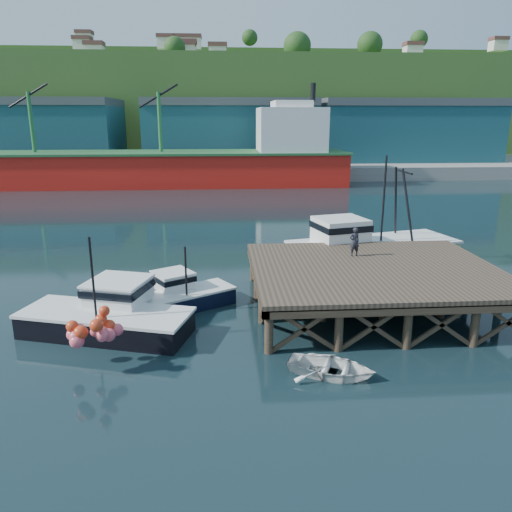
{
  "coord_description": "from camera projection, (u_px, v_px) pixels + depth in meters",
  "views": [
    {
      "loc": [
        -2.07,
        -23.03,
        9.21
      ],
      "look_at": [
        -0.22,
        2.0,
        2.22
      ],
      "focal_mm": 35.0,
      "sensor_mm": 36.0,
      "label": 1
    }
  ],
  "objects": [
    {
      "name": "cargo_ship",
      "position": [
        173.0,
        161.0,
        69.37
      ],
      "size": [
        55.5,
        10.0,
        13.75
      ],
      "color": "red",
      "rests_on": "ground"
    },
    {
      "name": "wharf",
      "position": [
        376.0,
        271.0,
        24.43
      ],
      "size": [
        12.0,
        10.0,
        2.62
      ],
      "color": "brown",
      "rests_on": "ground"
    },
    {
      "name": "hillside",
      "position": [
        227.0,
        110.0,
        117.86
      ],
      "size": [
        220.0,
        50.0,
        22.0
      ],
      "primitive_type": "cube",
      "color": "#2D511E",
      "rests_on": "ground"
    },
    {
      "name": "warehouse_right",
      "position": [
        401.0,
        133.0,
        87.57
      ],
      "size": [
        30.0,
        16.0,
        9.0
      ],
      "primitive_type": "cube",
      "color": "#1A4856",
      "rests_on": "far_quay"
    },
    {
      "name": "dinghy",
      "position": [
        331.0,
        367.0,
        18.37
      ],
      "size": [
        3.87,
        3.41,
        0.67
      ],
      "primitive_type": "imported",
      "rotation": [
        0.0,
        0.0,
        1.15
      ],
      "color": "white",
      "rests_on": "ground"
    },
    {
      "name": "warehouse_mid",
      "position": [
        230.0,
        134.0,
        85.44
      ],
      "size": [
        28.0,
        16.0,
        9.0
      ],
      "primitive_type": "cube",
      "color": "#1A4856",
      "rests_on": "far_quay"
    },
    {
      "name": "boat_black",
      "position": [
        109.0,
        314.0,
        21.99
      ],
      "size": [
        7.88,
        6.53,
        4.58
      ],
      "rotation": [
        0.0,
        0.0,
        -0.29
      ],
      "color": "black",
      "rests_on": "ground"
    },
    {
      "name": "trawler",
      "position": [
        369.0,
        246.0,
        31.11
      ],
      "size": [
        11.1,
        6.22,
        7.03
      ],
      "rotation": [
        0.0,
        0.0,
        0.25
      ],
      "color": "#D5D18A",
      "rests_on": "ground"
    },
    {
      "name": "ground",
      "position": [
        263.0,
        310.0,
        24.74
      ],
      "size": [
        300.0,
        300.0,
        0.0
      ],
      "primitive_type": "plane",
      "color": "black",
      "rests_on": "ground"
    },
    {
      "name": "far_quay",
      "position": [
        230.0,
        164.0,
        91.72
      ],
      "size": [
        160.0,
        40.0,
        2.0
      ],
      "primitive_type": "cube",
      "color": "gray",
      "rests_on": "ground"
    },
    {
      "name": "dockworker",
      "position": [
        354.0,
        242.0,
        26.23
      ],
      "size": [
        0.63,
        0.48,
        1.54
      ],
      "primitive_type": "imported",
      "rotation": [
        0.0,
        0.0,
        3.36
      ],
      "color": "#212129",
      "rests_on": "wharf"
    },
    {
      "name": "warehouse_left",
      "position": [
        20.0,
        134.0,
        82.97
      ],
      "size": [
        32.0,
        16.0,
        9.0
      ],
      "primitive_type": "cube",
      "color": "#1A4856",
      "rests_on": "far_quay"
    },
    {
      "name": "boat_navy",
      "position": [
        180.0,
        295.0,
        24.91
      ],
      "size": [
        5.51,
        4.36,
        3.3
      ],
      "rotation": [
        0.0,
        0.0,
        0.54
      ],
      "color": "black",
      "rests_on": "ground"
    }
  ]
}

